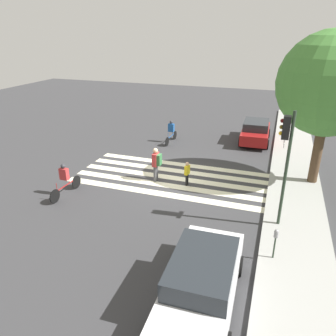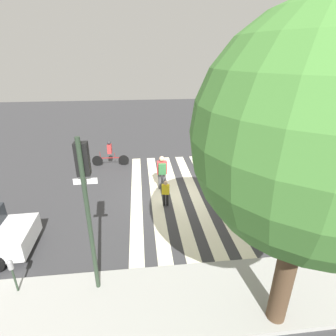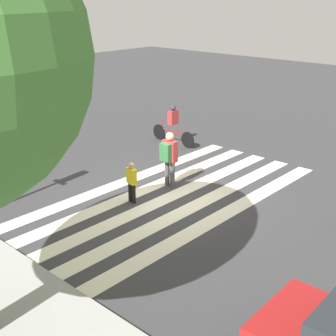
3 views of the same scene
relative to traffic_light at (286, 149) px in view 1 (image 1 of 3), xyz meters
name	(u,v)px [view 1 (image 1 of 3)]	position (x,y,z in m)	size (l,w,h in m)	color
ground_plane	(170,177)	(-3.05, -5.45, -3.29)	(60.00, 60.00, 0.00)	#38383A
sidewalk_curb	(295,194)	(-3.05, 0.80, -3.22)	(36.00, 2.50, 0.14)	#9E9E99
crosswalk_stripes	(170,177)	(-3.05, -5.45, -3.29)	(4.38, 10.00, 0.01)	#F2EDCC
traffic_light	(286,149)	(0.00, 0.00, 0.00)	(0.60, 0.50, 4.71)	#283828
parking_meter	(276,238)	(2.29, 0.03, -2.35)	(0.15, 0.15, 1.26)	#283828
street_tree	(330,85)	(-4.71, 1.63, 1.69)	(4.79, 4.79, 7.40)	#4C3826
pedestrian_adult_yellow_jacket	(156,162)	(-2.46, -6.01, -2.25)	(0.50, 0.42, 1.79)	#4C4C51
pedestrian_adult_blue_shirt	(187,172)	(-2.47, -4.37, -2.59)	(0.37, 0.22, 1.25)	black
cyclist_mid_street	(171,131)	(-8.65, -7.28, -2.44)	(2.16, 0.41, 1.57)	black
cyclist_near_curb	(65,179)	(0.46, -9.49, -2.43)	(2.28, 0.41, 1.61)	black
car_parked_silver_sedan	(255,131)	(-10.67, -1.78, -2.53)	(4.21, 2.03, 1.50)	maroon
car_parked_dark_suv	(202,280)	(4.85, -1.85, -2.52)	(4.83, 2.13, 1.53)	silver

